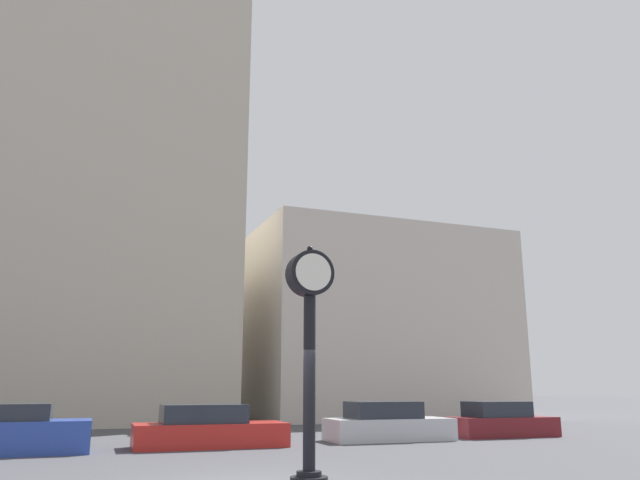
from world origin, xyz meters
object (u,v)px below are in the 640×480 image
object	(u,v)px
car_blue	(14,432)
street_clock	(310,330)
car_red	(208,429)
car_maroon	(501,422)
car_silver	(387,424)

from	to	relation	value
car_blue	street_clock	bearing A→B (deg)	-52.46
street_clock	car_red	xyz separation A→B (m)	(-0.36, 7.98, -2.37)
street_clock	car_maroon	xyz separation A→B (m)	(10.63, 8.25, -2.37)
street_clock	car_maroon	distance (m)	13.66
street_clock	car_blue	size ratio (longest dim) A/B	1.17
car_maroon	car_blue	bearing A→B (deg)	-176.39
car_maroon	car_red	bearing A→B (deg)	-176.41
car_red	car_maroon	bearing A→B (deg)	3.24
car_blue	car_maroon	xyz separation A→B (m)	(16.38, 0.41, -0.05)
car_silver	car_maroon	size ratio (longest dim) A/B	1.10
car_blue	car_maroon	world-z (taller)	car_blue
car_blue	car_silver	distance (m)	11.63
car_red	car_silver	xyz separation A→B (m)	(6.23, 0.18, 0.02)
car_red	car_silver	distance (m)	6.24
car_silver	street_clock	bearing A→B (deg)	-123.33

